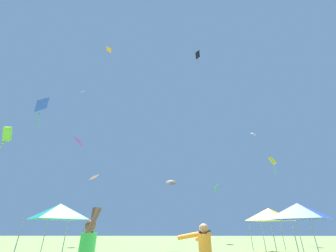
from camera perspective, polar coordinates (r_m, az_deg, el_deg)
person_companion_black at (r=8.61m, az=9.79°, el=-30.11°), size 0.78×0.95×1.81m
canopy_tent_blue at (r=16.30m, az=32.48°, el=-19.24°), size 2.94×2.94×3.15m
canopy_tent_yellow at (r=21.05m, az=26.24°, el=-21.09°), size 3.07×3.07×3.29m
canopy_tent_teal at (r=16.28m, az=-27.90°, el=-20.18°), size 2.96×2.96×3.17m
kite_blue_diamond at (r=25.88m, az=-31.78°, el=4.77°), size 1.13×1.18×3.28m
kite_black_delta at (r=22.55m, az=0.85°, el=-15.20°), size 1.09×0.94×0.78m
kite_black_diamond at (r=31.92m, az=8.10°, el=18.69°), size 0.97×0.98×2.39m
kite_pink_diamond at (r=29.85m, az=-19.88°, el=-13.10°), size 1.08×0.86×0.67m
kite_lime_box at (r=26.41m, az=-38.12°, el=-1.95°), size 1.00×1.36×3.37m
kite_yellow_box at (r=33.61m, az=26.95°, el=-8.65°), size 0.98×0.77×2.56m
kite_orange_diamond at (r=25.47m, az=-16.02°, el=19.65°), size 0.67×0.74×0.30m
kite_green_delta at (r=33.21m, az=13.14°, el=-16.18°), size 1.30×1.74×1.44m
kite_purple_delta at (r=16.31m, az=-23.33°, el=-3.86°), size 1.08×1.16×0.68m
kite_pink_delta at (r=34.67m, az=-22.72°, el=8.81°), size 1.11×1.04×0.65m
kite_white_delta at (r=40.91m, az=22.58°, el=-2.03°), size 1.29×1.09×0.98m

